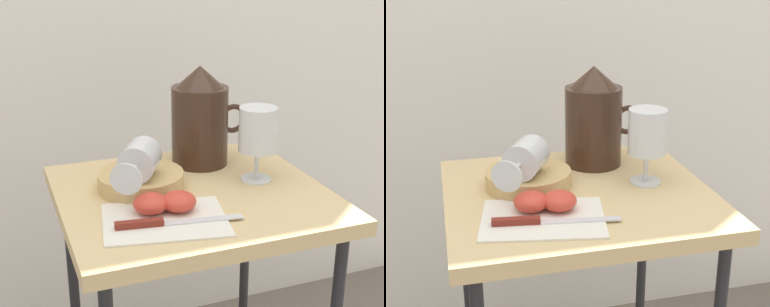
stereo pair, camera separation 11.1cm
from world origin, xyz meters
TOP-DOWN VIEW (x-y plane):
  - table at (0.00, 0.00)m, footprint 0.53×0.49m
  - linen_napkin at (-0.09, -0.11)m, footprint 0.25×0.20m
  - basket_tray at (-0.09, 0.05)m, footprint 0.17×0.17m
  - pitcher at (0.07, 0.15)m, footprint 0.18×0.13m
  - wine_glass_upright at (0.15, 0.01)m, footprint 0.08×0.08m
  - wine_glass_tipped_near at (-0.10, 0.02)m, footprint 0.13×0.16m
  - apple_half_left at (-0.11, -0.07)m, footprint 0.06×0.06m
  - apple_half_right at (-0.06, -0.08)m, footprint 0.06×0.06m
  - knife at (-0.11, -0.13)m, footprint 0.23×0.05m

SIDE VIEW (x-z plane):
  - table at x=0.00m, z-range 0.28..0.98m
  - linen_napkin at x=-0.09m, z-range 0.70..0.71m
  - knife at x=-0.11m, z-range 0.71..0.72m
  - basket_tray at x=-0.09m, z-range 0.70..0.74m
  - apple_half_left at x=-0.11m, z-range 0.71..0.74m
  - apple_half_right at x=-0.06m, z-range 0.71..0.74m
  - wine_glass_tipped_near at x=-0.10m, z-range 0.74..0.81m
  - pitcher at x=0.07m, z-range 0.68..0.91m
  - wine_glass_upright at x=0.15m, z-range 0.73..0.89m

